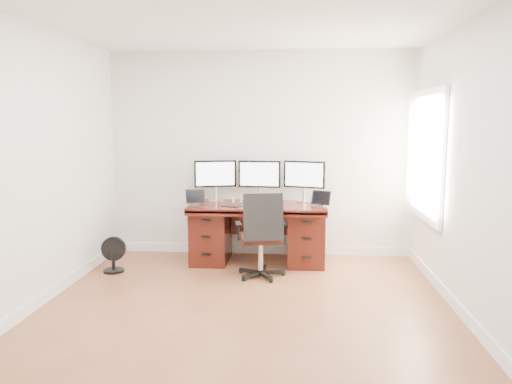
# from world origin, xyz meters

# --- Properties ---
(ground) EXTENTS (4.50, 4.50, 0.00)m
(ground) POSITION_xyz_m (0.00, 0.00, 0.00)
(ground) COLOR brown
(ground) RESTS_ON ground
(back_wall) EXTENTS (4.00, 0.10, 2.70)m
(back_wall) POSITION_xyz_m (0.00, 2.25, 1.35)
(back_wall) COLOR silver
(back_wall) RESTS_ON ground
(right_wall) EXTENTS (0.10, 4.50, 2.70)m
(right_wall) POSITION_xyz_m (2.00, 0.11, 1.35)
(right_wall) COLOR silver
(right_wall) RESTS_ON ground
(desk) EXTENTS (1.70, 0.80, 0.75)m
(desk) POSITION_xyz_m (0.00, 1.83, 0.40)
(desk) COLOR #40120C
(desk) RESTS_ON ground
(office_chair) EXTENTS (0.63, 0.63, 1.00)m
(office_chair) POSITION_xyz_m (0.09, 1.18, 0.33)
(office_chair) COLOR black
(office_chair) RESTS_ON ground
(floor_fan) EXTENTS (0.29, 0.25, 0.42)m
(floor_fan) POSITION_xyz_m (-1.69, 1.26, 0.21)
(floor_fan) COLOR black
(floor_fan) RESTS_ON ground
(monitor_left) EXTENTS (0.54, 0.19, 0.53)m
(monitor_left) POSITION_xyz_m (-0.58, 2.07, 1.09)
(monitor_left) COLOR silver
(monitor_left) RESTS_ON desk
(monitor_center) EXTENTS (0.55, 0.15, 0.53)m
(monitor_center) POSITION_xyz_m (-0.00, 2.07, 1.09)
(monitor_center) COLOR silver
(monitor_center) RESTS_ON desk
(monitor_right) EXTENTS (0.53, 0.21, 0.53)m
(monitor_right) POSITION_xyz_m (0.58, 2.07, 1.09)
(monitor_right) COLOR silver
(monitor_right) RESTS_ON desk
(tablet_left) EXTENTS (0.25, 0.15, 0.19)m
(tablet_left) POSITION_xyz_m (-0.79, 1.75, 0.84)
(tablet_left) COLOR silver
(tablet_left) RESTS_ON desk
(tablet_right) EXTENTS (0.25, 0.16, 0.19)m
(tablet_right) POSITION_xyz_m (0.78, 1.75, 0.84)
(tablet_right) COLOR silver
(tablet_right) RESTS_ON desk
(keyboard) EXTENTS (0.27, 0.12, 0.01)m
(keyboard) POSITION_xyz_m (0.03, 1.57, 0.76)
(keyboard) COLOR white
(keyboard) RESTS_ON desk
(trackpad) EXTENTS (0.14, 0.14, 0.01)m
(trackpad) POSITION_xyz_m (0.21, 1.66, 0.76)
(trackpad) COLOR silver
(trackpad) RESTS_ON desk
(drawing_tablet) EXTENTS (0.26, 0.22, 0.01)m
(drawing_tablet) POSITION_xyz_m (-0.31, 1.65, 0.76)
(drawing_tablet) COLOR black
(drawing_tablet) RESTS_ON desk
(phone) EXTENTS (0.14, 0.09, 0.01)m
(phone) POSITION_xyz_m (-0.02, 1.76, 0.76)
(phone) COLOR black
(phone) RESTS_ON desk
(figurine_yellow) EXTENTS (0.03, 0.03, 0.08)m
(figurine_yellow) POSITION_xyz_m (-0.33, 1.95, 0.80)
(figurine_yellow) COLOR #DBC96E
(figurine_yellow) RESTS_ON desk
(figurine_purple) EXTENTS (0.03, 0.03, 0.08)m
(figurine_purple) POSITION_xyz_m (-0.23, 1.95, 0.80)
(figurine_purple) COLOR #A071D1
(figurine_purple) RESTS_ON desk
(figurine_brown) EXTENTS (0.03, 0.03, 0.08)m
(figurine_brown) POSITION_xyz_m (-0.15, 1.95, 0.80)
(figurine_brown) COLOR brown
(figurine_brown) RESTS_ON desk
(figurine_blue) EXTENTS (0.03, 0.03, 0.08)m
(figurine_blue) POSITION_xyz_m (0.13, 1.95, 0.80)
(figurine_blue) COLOR #4D65F0
(figurine_blue) RESTS_ON desk
(figurine_pink) EXTENTS (0.03, 0.03, 0.08)m
(figurine_pink) POSITION_xyz_m (0.23, 1.95, 0.80)
(figurine_pink) COLOR #E56B88
(figurine_pink) RESTS_ON desk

